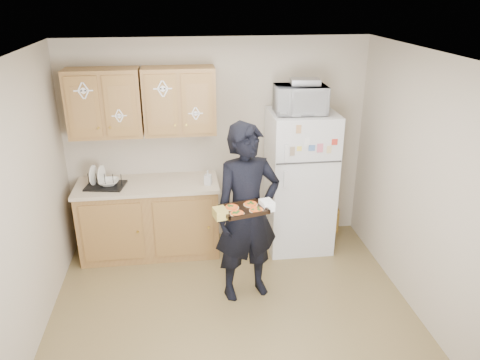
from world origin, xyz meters
The scene contains 23 objects.
floor centered at (0.00, 0.00, 0.00)m, with size 3.60×3.60×0.00m, color olive.
ceiling centered at (0.00, 0.00, 2.50)m, with size 3.60×3.60×0.00m, color silver.
wall_back centered at (0.00, 1.80, 1.25)m, with size 3.60×0.04×2.50m, color #B7A994.
wall_front centered at (0.00, -1.80, 1.25)m, with size 3.60×0.04×2.50m, color #B7A994.
wall_left centered at (-1.80, 0.00, 1.25)m, with size 0.04×3.60×2.50m, color #B7A994.
wall_right centered at (1.80, 0.00, 1.25)m, with size 0.04×3.60×2.50m, color #B7A994.
refrigerator centered at (0.95, 1.43, 0.85)m, with size 0.75×0.70×1.70m, color silver.
base_cabinet centered at (-0.85, 1.48, 0.43)m, with size 1.60×0.60×0.86m, color brown.
countertop centered at (-0.85, 1.48, 0.88)m, with size 1.64×0.64×0.04m, color #C3B296.
upper_cab_left centered at (-1.25, 1.61, 1.83)m, with size 0.80×0.33×0.75m, color brown.
upper_cab_right centered at (-0.43, 1.61, 1.83)m, with size 0.80×0.33×0.75m, color brown.
cereal_box centered at (1.47, 1.67, 0.16)m, with size 0.20×0.07×0.32m, color #D7C04B.
person centered at (0.18, 0.50, 0.93)m, with size 0.68×0.44×1.86m, color black.
baking_tray centered at (0.11, 0.21, 1.11)m, with size 0.40×0.29×0.04m, color black.
pizza_front_left centered at (0.04, 0.12, 1.13)m, with size 0.13×0.13×0.02m, color orange.
pizza_front_right centered at (0.22, 0.17, 1.13)m, with size 0.13×0.13×0.02m, color orange.
pizza_back_left centered at (0.00, 0.25, 1.13)m, with size 0.13×0.13×0.02m, color orange.
pizza_back_right centered at (0.18, 0.30, 1.13)m, with size 0.13×0.13×0.02m, color orange.
microwave centered at (0.90, 1.38, 1.86)m, with size 0.56×0.38×0.31m, color silver.
foil_pan centered at (0.95, 1.41, 2.05)m, with size 0.32×0.22×0.07m, color #ACADB3.
dish_rack centered at (-1.31, 1.45, 0.98)m, with size 0.42×0.32×0.17m, color black.
bowl centered at (-1.28, 1.45, 0.95)m, with size 0.23×0.23×0.06m, color silver.
soap_bottle centered at (-0.15, 1.36, 0.99)m, with size 0.08×0.08×0.17m, color silver.
Camera 1 is at (-0.42, -3.60, 3.00)m, focal length 35.00 mm.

